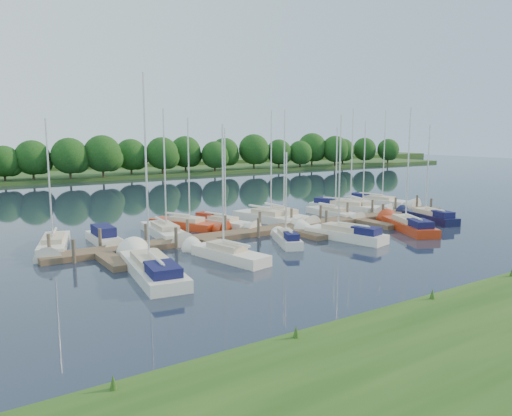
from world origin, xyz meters
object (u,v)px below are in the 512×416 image
dock (289,229)px  sailboat_n_0 (54,246)px  sailboat_n_5 (269,219)px  motorboat (105,239)px  sailboat_s_2 (287,240)px

dock → sailboat_n_0: size_ratio=4.11×
sailboat_n_0 → sailboat_n_5: (19.33, 0.40, 0.01)m
sailboat_n_5 → dock: bearing=66.5°
sailboat_n_0 → motorboat: bearing=-165.7°
sailboat_n_0 → sailboat_s_2: bearing=169.1°
motorboat → sailboat_n_5: (15.67, 0.55, -0.07)m
sailboat_n_0 → motorboat: size_ratio=1.74×
dock → sailboat_s_2: (-3.09, -3.73, 0.13)m
sailboat_n_0 → motorboat: 3.66m
dock → motorboat: (-14.63, 4.04, 0.15)m
dock → sailboat_n_5: bearing=77.2°
sailboat_n_5 → sailboat_s_2: sailboat_n_5 is taller
sailboat_s_2 → sailboat_n_5: bearing=86.8°
sailboat_n_0 → sailboat_n_5: size_ratio=0.90×
dock → sailboat_n_0: 18.76m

